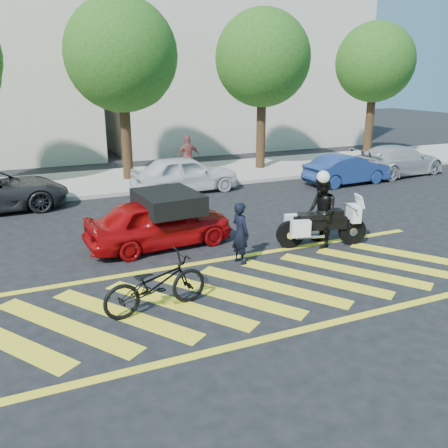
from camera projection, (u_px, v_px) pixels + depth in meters
name	position (u px, v px, depth m)	size (l,w,h in m)	color
ground	(252.00, 290.00, 10.34)	(90.00, 90.00, 0.00)	black
sidewalk	(129.00, 180.00, 20.81)	(60.00, 5.00, 0.15)	#9E998E
crosswalk	(250.00, 290.00, 10.33)	(12.33, 4.00, 0.01)	yellow
building_right	(231.00, 58.00, 30.47)	(16.00, 8.00, 11.00)	beige
tree_center	(124.00, 59.00, 19.41)	(4.60, 4.60, 7.56)	black
tree_right	(264.00, 62.00, 21.89)	(4.40, 4.40, 7.41)	black
tree_far_right	(376.00, 65.00, 24.40)	(4.00, 4.00, 7.10)	black
officer_bike	(240.00, 233.00, 11.62)	(0.57, 0.37, 1.56)	black
bicycle	(156.00, 284.00, 9.30)	(0.75, 2.15, 1.13)	black
police_motorcycle	(321.00, 225.00, 12.83)	(2.49, 1.10, 1.12)	black
officer_moto	(321.00, 212.00, 12.71)	(0.94, 0.73, 1.93)	black
red_convertible	(159.00, 222.00, 12.80)	(1.59, 3.96, 1.35)	#970709
parked_mid_right	(185.00, 174.00, 18.80)	(1.72, 4.26, 1.45)	silver
parked_right	(347.00, 169.00, 20.20)	(1.34, 3.85, 1.27)	navy
parked_far_right	(398.00, 160.00, 21.98)	(1.95, 4.79, 1.39)	#9C9DA3
pedestrian_right	(188.00, 157.00, 20.65)	(1.09, 0.45, 1.86)	brown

